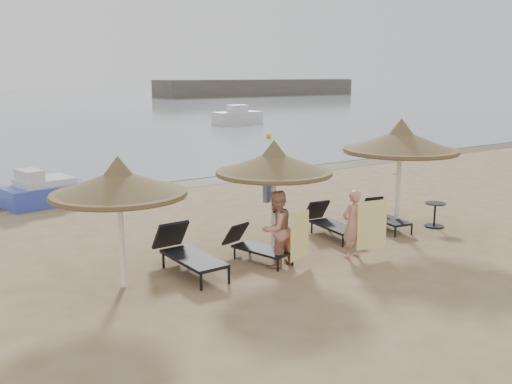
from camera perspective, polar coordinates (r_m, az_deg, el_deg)
ground at (r=12.39m, az=3.34°, el=-7.16°), size 160.00×160.00×0.00m
wet_sand_strip at (r=20.38m, az=-13.11°, el=0.09°), size 200.00×1.60×0.01m
palapa_left at (r=10.84m, az=-13.56°, el=0.83°), size 2.56×2.56×2.54m
palapa_center at (r=12.61m, az=1.80°, el=2.86°), size 2.62×2.62×2.59m
palapa_right at (r=14.98m, az=14.25°, el=4.90°), size 2.94×2.94×2.92m
lounger_far_left at (r=11.89m, az=-6.97°, el=-5.93°), size 0.73×2.10×0.93m
lounger_near_left at (r=12.54m, az=-0.22°, el=-5.33°), size 0.92×1.73×0.74m
lounger_near_right at (r=14.48m, az=7.33°, el=-2.96°), size 0.82×1.86×0.81m
lounger_far_right at (r=15.48m, az=12.56°, el=-2.28°), size 0.88×1.75×0.75m
side_table at (r=15.93m, az=17.43°, el=-2.26°), size 0.54×0.54×0.65m
person_left at (r=11.96m, az=2.06°, el=-3.10°), size 0.97×0.74×1.90m
person_right at (r=12.72m, az=9.65°, el=-2.65°), size 0.83×0.55×1.78m
towel_left at (r=11.97m, az=4.41°, el=-4.39°), size 0.68×0.26×1.00m
towel_right at (r=12.82m, az=11.54°, el=-3.22°), size 0.77×0.15×1.09m
bag_patterned at (r=12.87m, az=1.31°, el=-0.06°), size 0.35×0.21×0.42m
bag_dark at (r=12.65m, az=2.20°, el=-1.27°), size 0.26×0.13×0.34m
pedal_boat at (r=18.94m, az=-20.44°, el=0.08°), size 2.66×1.82×1.15m
buoy_right at (r=36.58m, az=1.26°, el=5.69°), size 0.33×0.33×0.33m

